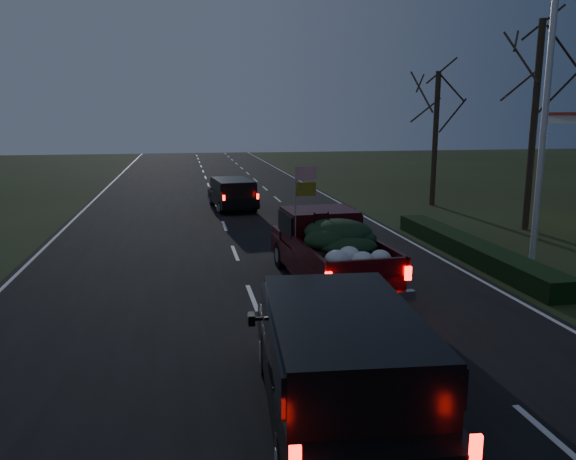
{
  "coord_description": "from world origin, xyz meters",
  "views": [
    {
      "loc": [
        -1.67,
        -14.09,
        4.73
      ],
      "look_at": [
        1.41,
        2.44,
        1.3
      ],
      "focal_mm": 35.0,
      "sensor_mm": 36.0,
      "label": 1
    }
  ],
  "objects": [
    {
      "name": "rear_suv",
      "position": [
        0.6,
        -6.37,
        1.17
      ],
      "size": [
        2.65,
        5.53,
        1.55
      ],
      "rotation": [
        0.0,
        0.0,
        -0.08
      ],
      "color": "black",
      "rests_on": "ground"
    },
    {
      "name": "bare_tree_far",
      "position": [
        11.5,
        14.0,
        5.23
      ],
      "size": [
        3.6,
        3.6,
        7.0
      ],
      "color": "black",
      "rests_on": "ground"
    },
    {
      "name": "pickup_truck",
      "position": [
        2.35,
        0.99,
        1.13
      ],
      "size": [
        2.52,
        5.86,
        3.01
      ],
      "rotation": [
        0.0,
        0.0,
        0.06
      ],
      "color": "#39070B",
      "rests_on": "ground"
    },
    {
      "name": "lead_suv",
      "position": [
        0.76,
        14.49,
        0.96
      ],
      "size": [
        2.3,
        4.58,
        1.27
      ],
      "rotation": [
        0.0,
        0.0,
        0.11
      ],
      "color": "black",
      "rests_on": "ground"
    },
    {
      "name": "road_asphalt",
      "position": [
        0.0,
        0.0,
        0.01
      ],
      "size": [
        14.0,
        120.0,
        0.02
      ],
      "primitive_type": "cube",
      "color": "black",
      "rests_on": "ground"
    },
    {
      "name": "ground",
      "position": [
        0.0,
        0.0,
        0.0
      ],
      "size": [
        120.0,
        120.0,
        0.0
      ],
      "primitive_type": "plane",
      "color": "black",
      "rests_on": "ground"
    },
    {
      "name": "bare_tree_mid",
      "position": [
        12.5,
        7.0,
        6.35
      ],
      "size": [
        3.6,
        3.6,
        8.5
      ],
      "color": "black",
      "rests_on": "ground"
    },
    {
      "name": "light_pole",
      "position": [
        9.5,
        2.0,
        5.48
      ],
      "size": [
        0.5,
        0.9,
        9.16
      ],
      "color": "silver",
      "rests_on": "ground"
    },
    {
      "name": "hedge_row",
      "position": [
        7.8,
        3.0,
        0.3
      ],
      "size": [
        1.0,
        10.0,
        0.6
      ],
      "primitive_type": "cube",
      "color": "black",
      "rests_on": "ground"
    }
  ]
}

